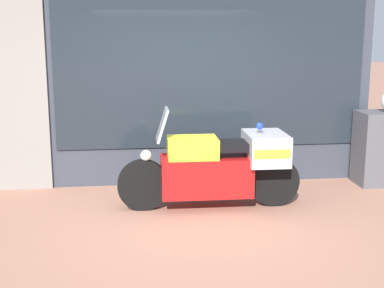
# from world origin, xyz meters

# --- Properties ---
(ground_plane) EXTENTS (60.00, 60.00, 0.00)m
(ground_plane) POSITION_xyz_m (0.00, 0.00, 0.00)
(ground_plane) COLOR #9E6B56
(shop_building) EXTENTS (5.66, 0.55, 3.56)m
(shop_building) POSITION_xyz_m (-0.43, 2.00, 1.79)
(shop_building) COLOR #333842
(shop_building) RESTS_ON ground
(window_display) EXTENTS (4.20, 0.30, 1.90)m
(window_display) POSITION_xyz_m (0.43, 2.03, 0.46)
(window_display) COLOR slate
(window_display) RESTS_ON ground
(paramedic_motorcycle) EXTENTS (2.31, 0.72, 1.28)m
(paramedic_motorcycle) POSITION_xyz_m (0.41, 0.69, 0.55)
(paramedic_motorcycle) COLOR black
(paramedic_motorcycle) RESTS_ON ground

